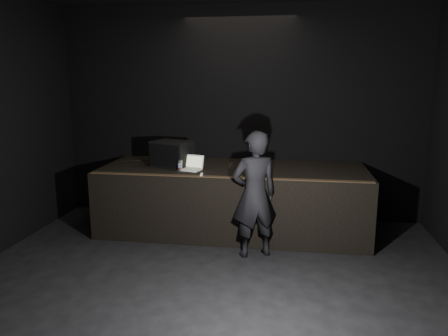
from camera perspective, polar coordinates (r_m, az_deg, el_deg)
ground at (r=4.48m, az=-3.80°, el=-19.72°), size 7.00×7.00×0.00m
room_walls at (r=3.84m, az=-4.21°, el=7.04°), size 6.10×7.10×3.52m
stage_riser at (r=6.77m, az=1.18°, el=-4.06°), size 4.00×1.50×1.00m
riser_lip at (r=5.96m, az=0.29°, el=-1.20°), size 3.92×0.10×0.01m
stage_monitor at (r=6.76m, az=-6.83°, el=1.88°), size 0.69×0.59×0.39m
cable at (r=7.28m, az=-9.95°, el=1.00°), size 0.81×0.36×0.02m
laptop at (r=6.49m, az=-4.20°, el=0.26°), size 0.36×0.34×0.21m
beer_can at (r=6.41m, az=-5.77°, el=0.33°), size 0.07×0.07×0.16m
plastic_cup at (r=6.45m, az=0.93°, el=0.22°), size 0.09×0.09×0.11m
wii_remote at (r=6.07m, az=-2.95°, el=-0.90°), size 0.05×0.15×0.03m
person at (r=5.72m, az=4.03°, el=-3.49°), size 0.72×0.62×1.68m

